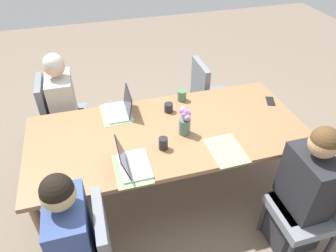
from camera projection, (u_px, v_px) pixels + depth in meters
name	position (u px, v px, depth m)	size (l,w,h in m)	color
ground_plane	(168.00, 188.00, 3.12)	(10.00, 10.00, 0.00)	#756656
dining_table	(168.00, 136.00, 2.70)	(2.36, 1.06, 0.74)	olive
chair_far_left_near	(59.00, 113.00, 3.28)	(0.44, 0.44, 0.90)	slate
person_far_left_near	(66.00, 113.00, 3.23)	(0.36, 0.40, 1.19)	#2D2D33
person_near_left_mid	(76.00, 248.00, 2.04)	(0.36, 0.40, 1.19)	#2D2D33
chair_near_left_far	(314.00, 204.00, 2.36)	(0.44, 0.44, 0.90)	slate
person_near_left_far	(302.00, 197.00, 2.37)	(0.36, 0.40, 1.19)	#2D2D33
chair_far_right_near	(208.00, 94.00, 3.58)	(0.44, 0.44, 0.90)	slate
flower_vase	(185.00, 120.00, 2.55)	(0.10, 0.11, 0.26)	#4C6B60
placemat_far_left_near	(116.00, 114.00, 2.86)	(0.36, 0.26, 0.00)	#7FAD70
placemat_near_left_mid	(132.00, 169.00, 2.30)	(0.36, 0.26, 0.00)	#7FAD70
placemat_near_left_far	(226.00, 150.00, 2.46)	(0.36, 0.26, 0.00)	#7FAD70
laptop_far_left_near	(121.00, 109.00, 2.84)	(0.22, 0.32, 0.21)	silver
laptop_near_left_mid	(131.00, 163.00, 2.29)	(0.22, 0.32, 0.21)	silver
coffee_mug_near_left	(163.00, 143.00, 2.45)	(0.07, 0.07, 0.10)	#232328
coffee_mug_near_right	(182.00, 96.00, 3.01)	(0.09, 0.09, 0.10)	#47704C
coffee_mug_centre_left	(169.00, 108.00, 2.86)	(0.08, 0.08, 0.08)	#232328
phone_black	(270.00, 101.00, 3.02)	(0.15, 0.07, 0.01)	black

